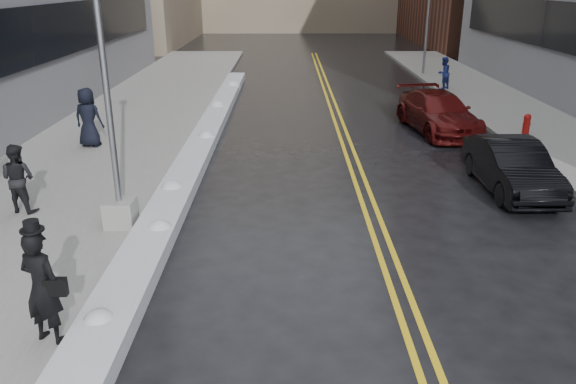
{
  "coord_description": "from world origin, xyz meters",
  "views": [
    {
      "loc": [
        0.44,
        -9.58,
        5.33
      ],
      "look_at": [
        0.45,
        1.06,
        1.3
      ],
      "focal_mm": 35.0,
      "sensor_mm": 36.0,
      "label": 1
    }
  ],
  "objects_px": {
    "car_maroon": "(438,112)",
    "pedestrian_b": "(18,178)",
    "lamppost": "(110,122)",
    "car_black": "(511,166)",
    "traffic_signal": "(428,16)",
    "pedestrian_c": "(88,117)",
    "fire_hydrant": "(527,123)",
    "pedestrian_east": "(443,73)",
    "pedestrian_fedora": "(42,287)"
  },
  "relations": [
    {
      "from": "car_maroon",
      "to": "pedestrian_b",
      "type": "bearing_deg",
      "value": -153.54
    },
    {
      "from": "lamppost",
      "to": "car_black",
      "type": "relative_size",
      "value": 1.85
    },
    {
      "from": "traffic_signal",
      "to": "pedestrian_c",
      "type": "distance_m",
      "value": 21.45
    },
    {
      "from": "pedestrian_b",
      "to": "car_maroon",
      "type": "relative_size",
      "value": 0.33
    },
    {
      "from": "pedestrian_b",
      "to": "fire_hydrant",
      "type": "bearing_deg",
      "value": -140.12
    },
    {
      "from": "pedestrian_c",
      "to": "pedestrian_east",
      "type": "height_order",
      "value": "pedestrian_c"
    },
    {
      "from": "pedestrian_fedora",
      "to": "car_black",
      "type": "height_order",
      "value": "pedestrian_fedora"
    },
    {
      "from": "pedestrian_b",
      "to": "car_black",
      "type": "relative_size",
      "value": 0.4
    },
    {
      "from": "lamppost",
      "to": "pedestrian_c",
      "type": "relative_size",
      "value": 3.93
    },
    {
      "from": "pedestrian_fedora",
      "to": "pedestrian_east",
      "type": "height_order",
      "value": "pedestrian_fedora"
    },
    {
      "from": "traffic_signal",
      "to": "pedestrian_fedora",
      "type": "bearing_deg",
      "value": -113.98
    },
    {
      "from": "pedestrian_east",
      "to": "pedestrian_b",
      "type": "bearing_deg",
      "value": 9.33
    },
    {
      "from": "pedestrian_c",
      "to": "pedestrian_east",
      "type": "bearing_deg",
      "value": -132.76
    },
    {
      "from": "traffic_signal",
      "to": "pedestrian_c",
      "type": "height_order",
      "value": "traffic_signal"
    },
    {
      "from": "lamppost",
      "to": "traffic_signal",
      "type": "relative_size",
      "value": 1.27
    },
    {
      "from": "fire_hydrant",
      "to": "car_maroon",
      "type": "xyz_separation_m",
      "value": [
        -2.95,
        0.94,
        0.17
      ]
    },
    {
      "from": "lamppost",
      "to": "pedestrian_fedora",
      "type": "relative_size",
      "value": 4.16
    },
    {
      "from": "pedestrian_fedora",
      "to": "pedestrian_c",
      "type": "xyz_separation_m",
      "value": [
        -2.88,
        10.73,
        0.05
      ]
    },
    {
      "from": "lamppost",
      "to": "pedestrian_east",
      "type": "height_order",
      "value": "lamppost"
    },
    {
      "from": "pedestrian_c",
      "to": "car_black",
      "type": "height_order",
      "value": "pedestrian_c"
    },
    {
      "from": "traffic_signal",
      "to": "pedestrian_east",
      "type": "height_order",
      "value": "traffic_signal"
    },
    {
      "from": "lamppost",
      "to": "pedestrian_east",
      "type": "xyz_separation_m",
      "value": [
        11.6,
        16.9,
        -1.59
      ]
    },
    {
      "from": "pedestrian_b",
      "to": "car_maroon",
      "type": "distance_m",
      "value": 14.43
    },
    {
      "from": "traffic_signal",
      "to": "pedestrian_fedora",
      "type": "relative_size",
      "value": 3.27
    },
    {
      "from": "traffic_signal",
      "to": "fire_hydrant",
      "type": "bearing_deg",
      "value": -87.95
    },
    {
      "from": "traffic_signal",
      "to": "car_maroon",
      "type": "relative_size",
      "value": 1.21
    },
    {
      "from": "lamppost",
      "to": "traffic_signal",
      "type": "height_order",
      "value": "lamppost"
    },
    {
      "from": "pedestrian_b",
      "to": "pedestrian_c",
      "type": "distance_m",
      "value": 5.6
    },
    {
      "from": "pedestrian_fedora",
      "to": "pedestrian_c",
      "type": "bearing_deg",
      "value": -56.6
    },
    {
      "from": "pedestrian_fedora",
      "to": "fire_hydrant",
      "type": "bearing_deg",
      "value": -116.36
    },
    {
      "from": "pedestrian_b",
      "to": "pedestrian_east",
      "type": "distance_m",
      "value": 21.43
    },
    {
      "from": "pedestrian_c",
      "to": "car_black",
      "type": "relative_size",
      "value": 0.47
    },
    {
      "from": "pedestrian_c",
      "to": "car_black",
      "type": "distance_m",
      "value": 13.07
    },
    {
      "from": "pedestrian_fedora",
      "to": "car_black",
      "type": "xyz_separation_m",
      "value": [
        9.62,
        6.92,
        -0.39
      ]
    },
    {
      "from": "pedestrian_fedora",
      "to": "traffic_signal",
      "type": "bearing_deg",
      "value": -95.58
    },
    {
      "from": "pedestrian_fedora",
      "to": "car_black",
      "type": "bearing_deg",
      "value": -125.86
    },
    {
      "from": "fire_hydrant",
      "to": "pedestrian_fedora",
      "type": "bearing_deg",
      "value": -134.75
    },
    {
      "from": "fire_hydrant",
      "to": "pedestrian_east",
      "type": "relative_size",
      "value": 0.46
    },
    {
      "from": "pedestrian_c",
      "to": "pedestrian_east",
      "type": "xyz_separation_m",
      "value": [
        14.38,
        10.47,
        -0.17
      ]
    },
    {
      "from": "car_black",
      "to": "car_maroon",
      "type": "distance_m",
      "value": 6.34
    },
    {
      "from": "pedestrian_east",
      "to": "car_maroon",
      "type": "bearing_deg",
      "value": 34.98
    },
    {
      "from": "lamppost",
      "to": "fire_hydrant",
      "type": "relative_size",
      "value": 10.45
    },
    {
      "from": "pedestrian_b",
      "to": "pedestrian_c",
      "type": "height_order",
      "value": "pedestrian_c"
    },
    {
      "from": "pedestrian_b",
      "to": "pedestrian_east",
      "type": "bearing_deg",
      "value": -117.28
    },
    {
      "from": "fire_hydrant",
      "to": "traffic_signal",
      "type": "height_order",
      "value": "traffic_signal"
    },
    {
      "from": "traffic_signal",
      "to": "pedestrian_c",
      "type": "relative_size",
      "value": 3.09
    },
    {
      "from": "fire_hydrant",
      "to": "pedestrian_east",
      "type": "height_order",
      "value": "pedestrian_east"
    },
    {
      "from": "lamppost",
      "to": "traffic_signal",
      "type": "distance_m",
      "value": 24.98
    },
    {
      "from": "pedestrian_b",
      "to": "car_maroon",
      "type": "xyz_separation_m",
      "value": [
        11.94,
        8.11,
        -0.26
      ]
    },
    {
      "from": "lamppost",
      "to": "car_black",
      "type": "bearing_deg",
      "value": 15.08
    }
  ]
}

